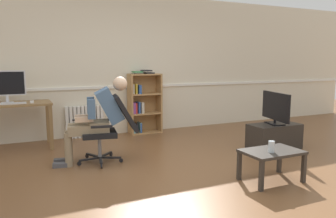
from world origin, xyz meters
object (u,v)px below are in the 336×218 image
(imac_monitor, at_px, (6,84))
(office_chair, at_px, (111,125))
(bookshelf, at_px, (143,104))
(coffee_table, at_px, (272,155))
(computer_mouse, at_px, (32,102))
(person_seated, at_px, (97,117))
(keyboard, at_px, (13,103))
(tv_stand, at_px, (274,136))
(computer_desk, at_px, (12,110))
(tv_screen, at_px, (276,108))
(radiator, at_px, (85,122))
(drinking_glass, at_px, (271,147))

(imac_monitor, xyz_separation_m, office_chair, (1.32, -1.36, -0.53))
(bookshelf, bearing_deg, coffee_table, -82.15)
(computer_mouse, relative_size, person_seated, 0.08)
(coffee_table, bearing_deg, keyboard, 135.30)
(computer_mouse, xyz_separation_m, tv_stand, (3.54, -1.61, -0.57))
(imac_monitor, distance_m, person_seated, 1.79)
(computer_desk, bearing_deg, computer_mouse, -22.28)
(tv_screen, bearing_deg, radiator, 64.50)
(drinking_glass, bearing_deg, person_seated, 134.27)
(computer_desk, height_order, person_seated, person_seated)
(computer_mouse, distance_m, coffee_table, 3.70)
(computer_mouse, height_order, drinking_glass, computer_mouse)
(tv_screen, relative_size, coffee_table, 1.12)
(drinking_glass, bearing_deg, tv_stand, 45.88)
(drinking_glass, bearing_deg, keyboard, 134.04)
(computer_desk, relative_size, bookshelf, 0.94)
(keyboard, relative_size, radiator, 0.56)
(computer_mouse, relative_size, drinking_glass, 0.76)
(bookshelf, relative_size, tv_screen, 1.61)
(bookshelf, relative_size, person_seated, 1.04)
(tv_screen, height_order, drinking_glass, tv_screen)
(computer_mouse, height_order, bookshelf, bookshelf)
(person_seated, relative_size, coffee_table, 1.75)
(radiator, bearing_deg, computer_desk, -162.03)
(radiator, relative_size, office_chair, 0.73)
(imac_monitor, bearing_deg, drinking_glass, -47.33)
(drinking_glass, bearing_deg, imac_monitor, 132.67)
(imac_monitor, bearing_deg, computer_desk, -52.12)
(keyboard, distance_m, radiator, 1.38)
(computer_desk, xyz_separation_m, office_chair, (1.26, -1.28, -0.12))
(computer_mouse, bearing_deg, keyboard, -175.87)
(computer_mouse, bearing_deg, bookshelf, 11.51)
(bookshelf, xyz_separation_m, tv_stand, (1.51, -2.03, -0.38))
(imac_monitor, height_order, bookshelf, imac_monitor)
(computer_mouse, height_order, office_chair, office_chair)
(computer_mouse, relative_size, coffee_table, 0.15)
(person_seated, relative_size, tv_screen, 1.56)
(radiator, xyz_separation_m, office_chair, (0.05, -1.67, 0.22))
(keyboard, bearing_deg, radiator, 24.06)
(computer_mouse, xyz_separation_m, person_seated, (0.78, -1.13, -0.13))
(radiator, distance_m, person_seated, 1.68)
(radiator, height_order, office_chair, office_chair)
(computer_desk, relative_size, radiator, 1.69)
(person_seated, bearing_deg, tv_stand, 89.95)
(person_seated, xyz_separation_m, tv_screen, (2.76, -0.49, 0.03))
(computer_mouse, bearing_deg, coffee_table, -47.96)
(radiator, xyz_separation_m, coffee_table, (1.55, -3.24, 0.02))
(computer_mouse, bearing_deg, radiator, 29.27)
(computer_desk, xyz_separation_m, imac_monitor, (-0.06, 0.08, 0.41))
(office_chair, bearing_deg, computer_mouse, -130.34)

